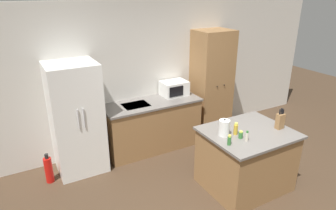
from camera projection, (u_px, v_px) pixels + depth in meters
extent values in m
plane|color=#423021|center=(240.00, 204.00, 4.11)|extent=(14.00, 14.00, 0.00)
cube|color=beige|center=(160.00, 73.00, 5.52)|extent=(7.20, 0.06, 2.60)
cube|color=white|center=(76.00, 119.00, 4.63)|extent=(0.74, 0.68, 1.76)
cylinder|color=silver|center=(78.00, 119.00, 4.27)|extent=(0.02, 0.02, 0.30)
cylinder|color=silver|center=(84.00, 118.00, 4.31)|extent=(0.02, 0.02, 0.30)
cube|color=olive|center=(152.00, 126.00, 5.41)|extent=(1.70, 0.62, 0.87)
cube|color=slate|center=(152.00, 103.00, 5.24)|extent=(1.74, 0.66, 0.03)
cube|color=#9EA0A3|center=(136.00, 105.00, 5.10)|extent=(0.44, 0.34, 0.01)
cube|color=olive|center=(211.00, 84.00, 5.81)|extent=(0.69, 0.55, 2.05)
sphere|color=black|center=(217.00, 86.00, 5.52)|extent=(0.02, 0.02, 0.02)
sphere|color=black|center=(224.00, 85.00, 5.60)|extent=(0.02, 0.02, 0.02)
cube|color=olive|center=(245.00, 160.00, 4.36)|extent=(1.14, 0.95, 0.86)
cube|color=slate|center=(249.00, 132.00, 4.19)|extent=(1.20, 1.01, 0.03)
cube|color=white|center=(174.00, 88.00, 5.51)|extent=(0.47, 0.36, 0.26)
cube|color=black|center=(176.00, 92.00, 5.34)|extent=(0.28, 0.01, 0.18)
cube|color=olive|center=(280.00, 121.00, 4.23)|extent=(0.11, 0.08, 0.22)
cylinder|color=black|center=(280.00, 112.00, 4.16)|extent=(0.02, 0.02, 0.08)
cylinder|color=black|center=(281.00, 111.00, 4.16)|extent=(0.02, 0.02, 0.09)
cylinder|color=black|center=(283.00, 111.00, 4.17)|extent=(0.02, 0.02, 0.08)
cylinder|color=black|center=(284.00, 112.00, 4.19)|extent=(0.02, 0.02, 0.06)
cylinder|color=#337033|center=(241.00, 135.00, 3.98)|extent=(0.06, 0.06, 0.09)
cylinder|color=#E5DB4C|center=(241.00, 132.00, 3.96)|extent=(0.04, 0.04, 0.02)
cylinder|color=#337033|center=(229.00, 141.00, 3.81)|extent=(0.05, 0.05, 0.11)
cylinder|color=#E5DB4C|center=(230.00, 136.00, 3.78)|extent=(0.04, 0.04, 0.03)
cylinder|color=beige|center=(247.00, 137.00, 3.91)|extent=(0.04, 0.04, 0.12)
cylinder|color=#286628|center=(247.00, 132.00, 3.88)|extent=(0.03, 0.03, 0.03)
cylinder|color=gold|center=(236.00, 130.00, 4.08)|extent=(0.06, 0.06, 0.14)
cylinder|color=#E5DB4C|center=(236.00, 124.00, 4.04)|extent=(0.04, 0.04, 0.03)
cylinder|color=white|center=(224.00, 128.00, 4.03)|extent=(0.15, 0.15, 0.22)
sphere|color=#262628|center=(225.00, 120.00, 3.99)|extent=(0.02, 0.02, 0.02)
cylinder|color=red|center=(49.00, 170.00, 4.52)|extent=(0.12, 0.12, 0.41)
cylinder|color=black|center=(46.00, 156.00, 4.43)|extent=(0.05, 0.05, 0.07)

